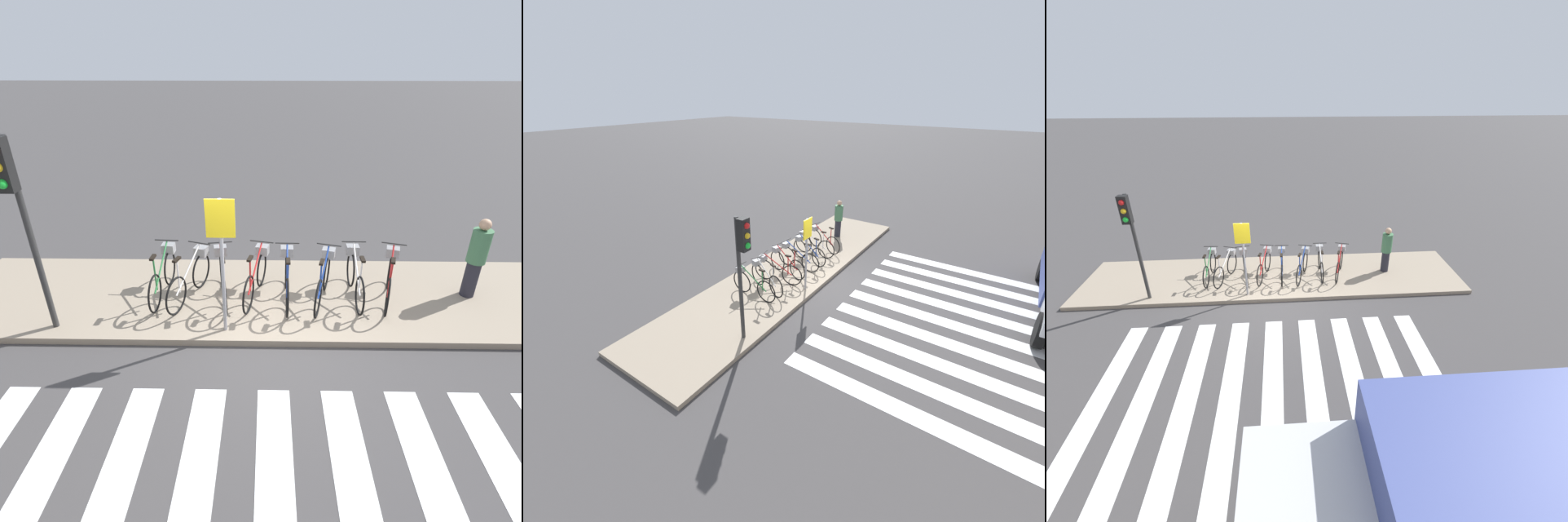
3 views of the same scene
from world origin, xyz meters
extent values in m
plane|color=#423F3F|center=(0.00, 0.00, 0.00)|extent=(120.00, 120.00, 0.00)
cube|color=gray|center=(0.00, 1.42, 0.06)|extent=(12.29, 2.84, 0.12)
cube|color=silver|center=(-3.60, -4.96, 0.00)|extent=(0.45, 8.00, 0.01)
cube|color=silver|center=(-2.70, -4.96, 0.00)|extent=(0.45, 8.00, 0.01)
cube|color=silver|center=(-1.80, -4.96, 0.00)|extent=(0.45, 8.00, 0.01)
cube|color=silver|center=(-0.90, -4.96, 0.00)|extent=(0.45, 8.00, 0.01)
cube|color=silver|center=(0.00, -4.96, 0.00)|extent=(0.45, 8.00, 0.01)
cube|color=silver|center=(0.90, -4.96, 0.00)|extent=(0.45, 8.00, 0.01)
cube|color=silver|center=(1.80, -4.96, 0.00)|extent=(0.45, 8.00, 0.01)
cube|color=silver|center=(2.70, -4.96, 0.00)|extent=(0.45, 8.00, 0.01)
cube|color=silver|center=(3.60, -4.96, 0.00)|extent=(0.45, 8.00, 0.01)
torus|color=black|center=(-2.11, 0.85, 0.47)|extent=(0.08, 0.71, 0.71)
torus|color=black|center=(-2.05, 1.82, 0.47)|extent=(0.08, 0.71, 0.71)
cylinder|color=#267238|center=(-2.08, 1.34, 0.76)|extent=(0.09, 0.99, 0.60)
cylinder|color=#267238|center=(-2.10, 0.99, 0.79)|extent=(0.03, 0.03, 0.64)
cube|color=black|center=(-2.10, 0.99, 1.13)|extent=(0.08, 0.20, 0.04)
cylinder|color=#262626|center=(-2.05, 1.82, 1.07)|extent=(0.46, 0.05, 0.02)
cube|color=gray|center=(-2.05, 1.87, 0.88)|extent=(0.25, 0.21, 0.18)
torus|color=black|center=(-1.71, 0.79, 0.47)|extent=(0.26, 0.68, 0.71)
torus|color=black|center=(-1.40, 1.71, 0.47)|extent=(0.26, 0.68, 0.71)
cylinder|color=silver|center=(-1.56, 1.25, 0.76)|extent=(0.34, 0.95, 0.60)
cylinder|color=silver|center=(-1.67, 0.91, 0.79)|extent=(0.04, 0.04, 0.64)
cube|color=black|center=(-1.67, 0.91, 1.13)|extent=(0.13, 0.21, 0.04)
cylinder|color=#262626|center=(-1.40, 1.71, 1.07)|extent=(0.44, 0.17, 0.02)
cube|color=gray|center=(-1.39, 1.76, 0.88)|extent=(0.29, 0.27, 0.18)
torus|color=black|center=(-0.85, 0.78, 0.47)|extent=(0.15, 0.70, 0.71)
torus|color=black|center=(-1.01, 1.74, 0.47)|extent=(0.15, 0.70, 0.71)
cylinder|color=red|center=(-0.93, 1.26, 0.76)|extent=(0.20, 0.98, 0.60)
cylinder|color=red|center=(-0.87, 0.91, 0.79)|extent=(0.04, 0.04, 0.64)
cube|color=black|center=(-0.87, 0.91, 1.13)|extent=(0.10, 0.21, 0.04)
cylinder|color=#262626|center=(-1.01, 1.74, 1.07)|extent=(0.46, 0.10, 0.02)
cube|color=gray|center=(-1.02, 1.79, 0.88)|extent=(0.27, 0.24, 0.18)
torus|color=black|center=(-0.43, 0.84, 0.47)|extent=(0.19, 0.70, 0.71)
torus|color=black|center=(-0.21, 1.79, 0.47)|extent=(0.19, 0.70, 0.71)
cylinder|color=red|center=(-0.32, 1.32, 0.76)|extent=(0.25, 0.97, 0.60)
cylinder|color=red|center=(-0.40, 0.97, 0.79)|extent=(0.04, 0.04, 0.64)
cube|color=black|center=(-0.40, 0.97, 1.13)|extent=(0.11, 0.21, 0.04)
cylinder|color=#262626|center=(-0.21, 1.79, 1.07)|extent=(0.45, 0.13, 0.02)
cube|color=gray|center=(-0.20, 1.84, 0.88)|extent=(0.28, 0.25, 0.18)
torus|color=black|center=(0.25, 0.76, 0.47)|extent=(0.05, 0.71, 0.71)
torus|color=black|center=(0.27, 1.73, 0.47)|extent=(0.05, 0.71, 0.71)
cylinder|color=navy|center=(0.26, 1.24, 0.76)|extent=(0.05, 0.99, 0.60)
cylinder|color=navy|center=(0.26, 0.89, 0.79)|extent=(0.03, 0.03, 0.64)
cube|color=black|center=(0.26, 0.89, 1.13)|extent=(0.07, 0.20, 0.04)
cylinder|color=#262626|center=(0.27, 1.73, 1.07)|extent=(0.46, 0.03, 0.02)
cube|color=gray|center=(0.27, 1.78, 0.88)|extent=(0.24, 0.20, 0.18)
torus|color=black|center=(0.79, 0.74, 0.47)|extent=(0.23, 0.69, 0.71)
torus|color=black|center=(1.06, 1.67, 0.47)|extent=(0.23, 0.69, 0.71)
cylinder|color=navy|center=(0.92, 1.20, 0.76)|extent=(0.30, 0.96, 0.60)
cylinder|color=navy|center=(0.83, 0.86, 0.79)|extent=(0.04, 0.04, 0.64)
cube|color=black|center=(0.83, 0.86, 1.13)|extent=(0.12, 0.21, 0.04)
cylinder|color=#262626|center=(1.06, 1.67, 1.07)|extent=(0.45, 0.15, 0.02)
cube|color=gray|center=(1.07, 1.72, 0.88)|extent=(0.29, 0.26, 0.18)
torus|color=black|center=(1.54, 0.84, 0.47)|extent=(0.04, 0.71, 0.71)
torus|color=black|center=(1.55, 1.82, 0.47)|extent=(0.04, 0.71, 0.71)
cylinder|color=silver|center=(1.55, 1.33, 0.76)|extent=(0.04, 0.99, 0.60)
cylinder|color=silver|center=(1.54, 0.98, 0.79)|extent=(0.03, 0.03, 0.64)
cube|color=black|center=(1.54, 0.98, 1.13)|extent=(0.07, 0.20, 0.04)
cylinder|color=#262626|center=(1.55, 1.82, 1.07)|extent=(0.46, 0.03, 0.02)
cube|color=gray|center=(1.55, 1.87, 0.88)|extent=(0.24, 0.20, 0.18)
torus|color=black|center=(2.02, 0.80, 0.47)|extent=(0.24, 0.69, 0.71)
torus|color=black|center=(2.30, 1.74, 0.47)|extent=(0.24, 0.69, 0.71)
cylinder|color=red|center=(2.16, 1.27, 0.76)|extent=(0.31, 0.96, 0.60)
cylinder|color=red|center=(2.06, 0.93, 0.79)|extent=(0.04, 0.04, 0.64)
cube|color=black|center=(2.06, 0.93, 1.13)|extent=(0.12, 0.21, 0.04)
cylinder|color=#262626|center=(2.30, 1.74, 1.07)|extent=(0.45, 0.15, 0.02)
cube|color=gray|center=(2.31, 1.78, 0.88)|extent=(0.29, 0.26, 0.18)
cylinder|color=black|center=(0.28, -5.80, 0.45)|extent=(0.90, 0.22, 0.90)
cylinder|color=black|center=(4.40, -5.80, 0.45)|extent=(0.90, 0.22, 0.90)
cube|color=#3F4C8C|center=(3.07, -6.73, 1.61)|extent=(3.74, 2.08, 2.06)
cylinder|color=#23232D|center=(3.76, 1.47, 0.48)|extent=(0.26, 0.26, 0.72)
cylinder|color=#3F724C|center=(3.76, 1.47, 1.16)|extent=(0.34, 0.34, 0.64)
sphere|color=tan|center=(3.76, 1.47, 1.58)|extent=(0.21, 0.21, 0.21)
cylinder|color=#2D2D2D|center=(-3.73, 0.35, 1.72)|extent=(0.10, 0.10, 3.21)
cube|color=black|center=(-3.73, 0.17, 2.95)|extent=(0.24, 0.20, 0.75)
sphere|color=red|center=(-3.73, 0.07, 3.18)|extent=(0.14, 0.14, 0.14)
sphere|color=gold|center=(-3.73, 0.07, 2.95)|extent=(0.14, 0.14, 0.14)
sphere|color=green|center=(-3.73, 0.07, 2.72)|extent=(0.14, 0.14, 0.14)
cylinder|color=#99999E|center=(-0.80, 0.30, 1.28)|extent=(0.06, 0.06, 2.32)
cube|color=yellow|center=(-0.80, 0.28, 2.14)|extent=(0.44, 0.03, 0.60)
camera|label=1|loc=(-0.11, -5.26, 4.37)|focal=28.00mm
camera|label=2|loc=(-9.00, -4.52, 5.75)|focal=24.00mm
camera|label=3|loc=(0.33, -8.78, 5.92)|focal=24.00mm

